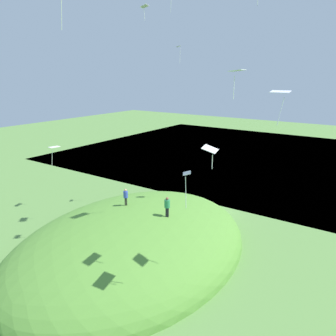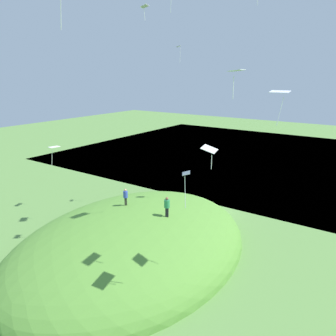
{
  "view_description": "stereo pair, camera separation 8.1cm",
  "coord_description": "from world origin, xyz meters",
  "px_view_note": "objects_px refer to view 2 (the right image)",
  "views": [
    {
      "loc": [
        31.4,
        15.22,
        15.07
      ],
      "look_at": [
        3.93,
        -3.67,
        5.55
      ],
      "focal_mm": 35.12,
      "sensor_mm": 36.0,
      "label": 1
    },
    {
      "loc": [
        31.35,
        15.28,
        15.07
      ],
      "look_at": [
        3.93,
        -3.67,
        5.55
      ],
      "focal_mm": 35.12,
      "sensor_mm": 36.0,
      "label": 2
    }
  ],
  "objects_px": {
    "kite_7": "(186,178)",
    "kite_9": "(236,72)",
    "kite_3": "(210,149)",
    "kite_8": "(54,148)",
    "kite_11": "(145,7)",
    "kite_10": "(179,48)",
    "person_watching_kites": "(167,205)",
    "person_near_shore": "(126,195)",
    "kite_13": "(280,93)"
  },
  "relations": [
    {
      "from": "person_watching_kites",
      "to": "kite_8",
      "type": "xyz_separation_m",
      "value": [
        4.79,
        -7.86,
        4.71
      ]
    },
    {
      "from": "kite_7",
      "to": "kite_9",
      "type": "relative_size",
      "value": 1.35
    },
    {
      "from": "kite_13",
      "to": "kite_10",
      "type": "bearing_deg",
      "value": -128.99
    },
    {
      "from": "kite_7",
      "to": "kite_9",
      "type": "distance_m",
      "value": 6.46
    },
    {
      "from": "person_near_shore",
      "to": "kite_9",
      "type": "relative_size",
      "value": 0.98
    },
    {
      "from": "kite_3",
      "to": "kite_13",
      "type": "distance_m",
      "value": 5.28
    },
    {
      "from": "person_watching_kites",
      "to": "kite_10",
      "type": "distance_m",
      "value": 17.3
    },
    {
      "from": "kite_9",
      "to": "kite_13",
      "type": "xyz_separation_m",
      "value": [
        -1.69,
        1.98,
        -1.18
      ]
    },
    {
      "from": "kite_3",
      "to": "kite_13",
      "type": "xyz_separation_m",
      "value": [
        -3.71,
        2.41,
        2.88
      ]
    },
    {
      "from": "person_watching_kites",
      "to": "kite_13",
      "type": "height_order",
      "value": "kite_13"
    },
    {
      "from": "person_near_shore",
      "to": "person_watching_kites",
      "type": "xyz_separation_m",
      "value": [
        -0.38,
        4.27,
        -0.05
      ]
    },
    {
      "from": "person_near_shore",
      "to": "kite_8",
      "type": "distance_m",
      "value": 7.35
    },
    {
      "from": "kite_7",
      "to": "kite_13",
      "type": "relative_size",
      "value": 1.08
    },
    {
      "from": "person_watching_kites",
      "to": "kite_8",
      "type": "height_order",
      "value": "kite_8"
    },
    {
      "from": "kite_8",
      "to": "kite_7",
      "type": "bearing_deg",
      "value": 85.07
    },
    {
      "from": "kite_13",
      "to": "person_watching_kites",
      "type": "bearing_deg",
      "value": -100.74
    },
    {
      "from": "person_watching_kites",
      "to": "kite_3",
      "type": "distance_m",
      "value": 10.77
    },
    {
      "from": "person_near_shore",
      "to": "kite_11",
      "type": "xyz_separation_m",
      "value": [
        -7.0,
        -2.98,
        16.78
      ]
    },
    {
      "from": "person_watching_kites",
      "to": "kite_10",
      "type": "height_order",
      "value": "kite_10"
    },
    {
      "from": "person_watching_kites",
      "to": "kite_11",
      "type": "xyz_separation_m",
      "value": [
        -6.62,
        -7.25,
        16.83
      ]
    },
    {
      "from": "kite_9",
      "to": "kite_7",
      "type": "bearing_deg",
      "value": -31.83
    },
    {
      "from": "person_near_shore",
      "to": "kite_10",
      "type": "height_order",
      "value": "kite_10"
    },
    {
      "from": "kite_7",
      "to": "kite_8",
      "type": "xyz_separation_m",
      "value": [
        -1.15,
        -13.3,
        -0.2
      ]
    },
    {
      "from": "person_watching_kites",
      "to": "kite_13",
      "type": "xyz_separation_m",
      "value": [
        1.71,
        8.99,
        9.45
      ]
    },
    {
      "from": "person_watching_kites",
      "to": "kite_11",
      "type": "relative_size",
      "value": 1.22
    },
    {
      "from": "kite_3",
      "to": "kite_7",
      "type": "distance_m",
      "value": 2.09
    },
    {
      "from": "kite_8",
      "to": "kite_3",
      "type": "bearing_deg",
      "value": 87.49
    },
    {
      "from": "kite_3",
      "to": "kite_9",
      "type": "height_order",
      "value": "kite_9"
    },
    {
      "from": "kite_9",
      "to": "kite_10",
      "type": "distance_m",
      "value": 18.33
    },
    {
      "from": "person_watching_kites",
      "to": "kite_10",
      "type": "bearing_deg",
      "value": -86.43
    },
    {
      "from": "person_near_shore",
      "to": "kite_8",
      "type": "xyz_separation_m",
      "value": [
        4.41,
        -3.58,
        4.66
      ]
    },
    {
      "from": "kite_10",
      "to": "kite_13",
      "type": "height_order",
      "value": "kite_10"
    },
    {
      "from": "kite_9",
      "to": "kite_10",
      "type": "bearing_deg",
      "value": -137.1
    },
    {
      "from": "kite_3",
      "to": "kite_11",
      "type": "relative_size",
      "value": 0.9
    },
    {
      "from": "kite_3",
      "to": "kite_8",
      "type": "relative_size",
      "value": 0.78
    },
    {
      "from": "kite_7",
      "to": "kite_9",
      "type": "height_order",
      "value": "kite_9"
    },
    {
      "from": "kite_3",
      "to": "kite_10",
      "type": "height_order",
      "value": "kite_10"
    },
    {
      "from": "kite_3",
      "to": "kite_11",
      "type": "height_order",
      "value": "kite_11"
    },
    {
      "from": "kite_11",
      "to": "kite_13",
      "type": "relative_size",
      "value": 0.72
    },
    {
      "from": "person_near_shore",
      "to": "kite_10",
      "type": "distance_m",
      "value": 16.68
    },
    {
      "from": "kite_9",
      "to": "kite_10",
      "type": "xyz_separation_m",
      "value": [
        -13.31,
        -12.36,
        2.5
      ]
    },
    {
      "from": "kite_7",
      "to": "person_watching_kites",
      "type": "bearing_deg",
      "value": -137.49
    },
    {
      "from": "person_near_shore",
      "to": "kite_9",
      "type": "bearing_deg",
      "value": -59.86
    },
    {
      "from": "kite_7",
      "to": "kite_13",
      "type": "xyz_separation_m",
      "value": [
        -4.23,
        3.55,
        4.54
      ]
    },
    {
      "from": "kite_7",
      "to": "kite_10",
      "type": "relative_size",
      "value": 1.22
    },
    {
      "from": "kite_11",
      "to": "kite_10",
      "type": "bearing_deg",
      "value": 149.98
    },
    {
      "from": "person_near_shore",
      "to": "kite_11",
      "type": "distance_m",
      "value": 18.42
    },
    {
      "from": "person_watching_kites",
      "to": "kite_7",
      "type": "relative_size",
      "value": 0.82
    },
    {
      "from": "kite_13",
      "to": "kite_8",
      "type": "bearing_deg",
      "value": -79.64
    },
    {
      "from": "kite_7",
      "to": "kite_9",
      "type": "xyz_separation_m",
      "value": [
        -2.53,
        1.57,
        5.73
      ]
    }
  ]
}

